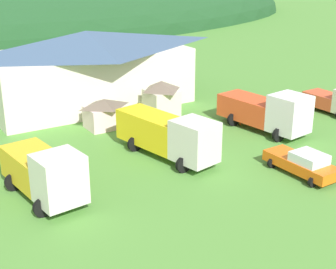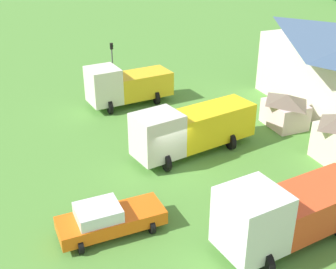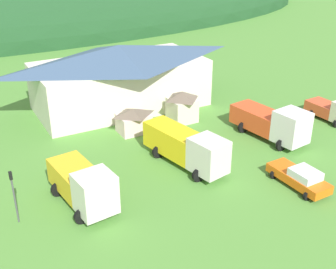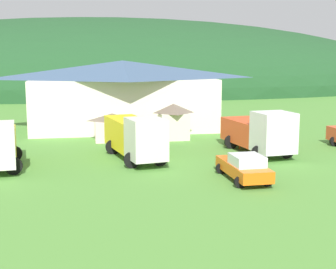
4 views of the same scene
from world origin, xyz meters
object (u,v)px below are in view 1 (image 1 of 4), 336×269
object	(u,v)px
play_shed_pink	(105,113)
light_truck_cream	(336,101)
heavy_rig_white	(268,111)
heavy_rig_striped	(45,172)
service_pickup_orange	(303,163)
play_shed_cream	(161,98)
depot_building	(88,67)
flatbed_truck_yellow	(169,134)
traffic_cone_near_pickup	(240,125)

from	to	relation	value
play_shed_pink	light_truck_cream	bearing A→B (deg)	-21.48
heavy_rig_white	heavy_rig_striped	bearing A→B (deg)	-92.08
heavy_rig_white	service_pickup_orange	world-z (taller)	heavy_rig_white
play_shed_pink	heavy_rig_white	distance (m)	13.26
heavy_rig_white	service_pickup_orange	size ratio (longest dim) A/B	1.56
play_shed_cream	light_truck_cream	bearing A→B (deg)	-29.30
heavy_rig_striped	light_truck_cream	bearing A→B (deg)	87.80
depot_building	flatbed_truck_yellow	xyz separation A→B (m)	(-0.42, -14.91, -1.81)
play_shed_cream	play_shed_pink	size ratio (longest dim) A/B	0.99
play_shed_cream	heavy_rig_white	bearing A→B (deg)	-56.25
play_shed_cream	flatbed_truck_yellow	size ratio (longest dim) A/B	0.37
heavy_rig_striped	heavy_rig_white	distance (m)	19.13
play_shed_cream	flatbed_truck_yellow	world-z (taller)	flatbed_truck_yellow
service_pickup_orange	light_truck_cream	bearing A→B (deg)	120.48
play_shed_pink	flatbed_truck_yellow	world-z (taller)	flatbed_truck_yellow
heavy_rig_striped	traffic_cone_near_pickup	xyz separation A→B (m)	(18.25, 4.25, -1.72)
heavy_rig_striped	light_truck_cream	distance (m)	27.49
light_truck_cream	service_pickup_orange	bearing A→B (deg)	-60.37
flatbed_truck_yellow	light_truck_cream	distance (m)	18.00
heavy_rig_white	traffic_cone_near_pickup	distance (m)	3.04
play_shed_cream	play_shed_pink	distance (m)	5.53
play_shed_cream	heavy_rig_white	world-z (taller)	heavy_rig_white
play_shed_cream	depot_building	bearing A→B (deg)	120.70
flatbed_truck_yellow	heavy_rig_white	bearing A→B (deg)	81.50
heavy_rig_white	service_pickup_orange	distance (m)	8.39
heavy_rig_striped	traffic_cone_near_pickup	size ratio (longest dim) A/B	14.39
depot_building	play_shed_cream	bearing A→B (deg)	-59.30
flatbed_truck_yellow	light_truck_cream	size ratio (longest dim) A/B	1.67
play_shed_pink	traffic_cone_near_pickup	world-z (taller)	play_shed_pink
play_shed_cream	play_shed_pink	world-z (taller)	play_shed_cream
depot_building	heavy_rig_white	xyz separation A→B (m)	(9.19, -14.50, -1.86)
play_shed_pink	light_truck_cream	size ratio (longest dim) A/B	0.62
flatbed_truck_yellow	heavy_rig_white	distance (m)	9.62
depot_building	traffic_cone_near_pickup	size ratio (longest dim) A/B	39.79
heavy_rig_striped	flatbed_truck_yellow	bearing A→B (deg)	92.22
depot_building	play_shed_pink	size ratio (longest dim) A/B	6.03
depot_building	heavy_rig_white	world-z (taller)	depot_building
heavy_rig_striped	traffic_cone_near_pickup	bearing A→B (deg)	96.57
play_shed_pink	service_pickup_orange	bearing A→B (deg)	-65.21
heavy_rig_white	depot_building	bearing A→B (deg)	-155.29
heavy_rig_striped	light_truck_cream	size ratio (longest dim) A/B	1.35
play_shed_cream	traffic_cone_near_pickup	bearing A→B (deg)	-50.78
depot_building	traffic_cone_near_pickup	bearing A→B (deg)	-55.24
light_truck_cream	service_pickup_orange	xyz separation A→B (m)	(-12.10, -7.67, -0.39)
light_truck_cream	flatbed_truck_yellow	bearing A→B (deg)	-90.75
light_truck_cream	heavy_rig_striped	bearing A→B (deg)	-88.41
play_shed_cream	traffic_cone_near_pickup	distance (m)	7.24
flatbed_truck_yellow	service_pickup_orange	world-z (taller)	flatbed_truck_yellow
play_shed_pink	flatbed_truck_yellow	xyz separation A→B (m)	(1.14, -8.15, 0.51)
light_truck_cream	traffic_cone_near_pickup	xyz separation A→B (m)	(-9.15, 2.18, -1.22)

